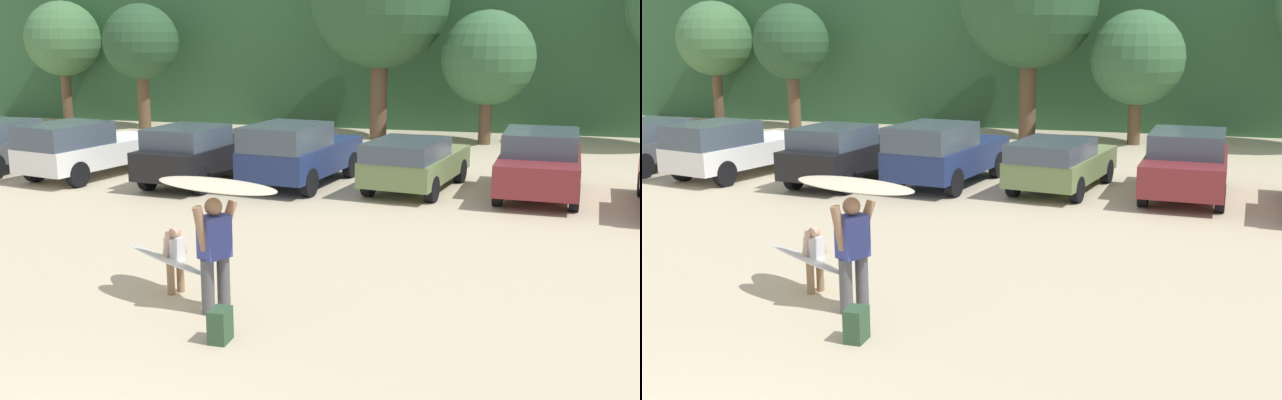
# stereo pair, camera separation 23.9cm
# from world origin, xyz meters

# --- Properties ---
(hillside_ridge) EXTENTS (108.00, 12.00, 7.66)m
(hillside_ridge) POSITION_xyz_m (0.00, 32.01, 3.83)
(hillside_ridge) COLOR #2D5633
(hillside_ridge) RESTS_ON ground_plane
(tree_right) EXTENTS (3.23, 3.23, 5.28)m
(tree_right) POSITION_xyz_m (-15.27, 24.77, 3.63)
(tree_right) COLOR brown
(tree_right) RESTS_ON ground_plane
(tree_far_left) EXTENTS (3.07, 3.07, 5.08)m
(tree_far_left) POSITION_xyz_m (-10.94, 23.70, 3.50)
(tree_far_left) COLOR brown
(tree_far_left) RESTS_ON ground_plane
(tree_center_left) EXTENTS (3.31, 3.31, 4.71)m
(tree_center_left) POSITION_xyz_m (2.99, 22.82, 3.04)
(tree_center_left) COLOR brown
(tree_center_left) RESTS_ON ground_plane
(parked_car_dark_gray) EXTENTS (1.99, 4.73, 1.45)m
(parked_car_dark_gray) POSITION_xyz_m (-10.31, 14.00, 0.76)
(parked_car_dark_gray) COLOR #4C4F54
(parked_car_dark_gray) RESTS_ON ground_plane
(parked_car_white) EXTENTS (2.65, 4.65, 1.58)m
(parked_car_white) POSITION_xyz_m (-7.28, 13.48, 0.82)
(parked_car_white) COLOR white
(parked_car_white) RESTS_ON ground_plane
(parked_car_black) EXTENTS (2.13, 4.25, 1.58)m
(parked_car_black) POSITION_xyz_m (-3.95, 13.47, 0.82)
(parked_car_black) COLOR black
(parked_car_black) RESTS_ON ground_plane
(parked_car_navy) EXTENTS (2.40, 4.41, 1.69)m
(parked_car_navy) POSITION_xyz_m (-1.29, 13.88, 0.89)
(parked_car_navy) COLOR navy
(parked_car_navy) RESTS_ON ground_plane
(parked_car_olive_green) EXTENTS (2.42, 4.29, 1.37)m
(parked_car_olive_green) POSITION_xyz_m (1.70, 14.06, 0.74)
(parked_car_olive_green) COLOR #6B7F4C
(parked_car_olive_green) RESTS_ON ground_plane
(parked_car_maroon) EXTENTS (2.11, 4.38, 1.61)m
(parked_car_maroon) POSITION_xyz_m (4.76, 14.24, 0.84)
(parked_car_maroon) COLOR maroon
(parked_car_maroon) RESTS_ON ground_plane
(person_adult) EXTENTS (0.49, 0.75, 1.68)m
(person_adult) POSITION_xyz_m (0.17, 4.90, 0.95)
(person_adult) COLOR #4C4C51
(person_adult) RESTS_ON ground_plane
(person_child) EXTENTS (0.30, 0.45, 1.05)m
(person_child) POSITION_xyz_m (-0.73, 5.45, 0.59)
(person_child) COLOR #8C6B4C
(person_child) RESTS_ON ground_plane
(surfboard_cream) EXTENTS (2.14, 1.11, 0.14)m
(surfboard_cream) POSITION_xyz_m (0.20, 4.94, 1.85)
(surfboard_cream) COLOR beige
(surfboard_white) EXTENTS (2.09, 1.67, 0.29)m
(surfboard_white) POSITION_xyz_m (-0.83, 5.35, 0.57)
(surfboard_white) COLOR white
(backpack_dropped) EXTENTS (0.24, 0.34, 0.45)m
(backpack_dropped) POSITION_xyz_m (0.65, 3.89, 0.22)
(backpack_dropped) COLOR #2D4C33
(backpack_dropped) RESTS_ON ground_plane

